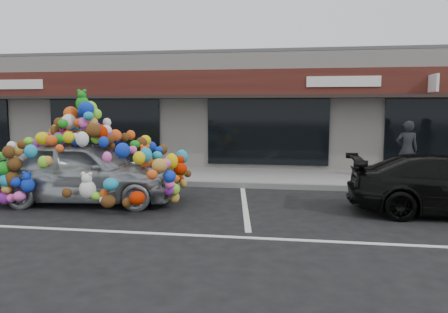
# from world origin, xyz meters

# --- Properties ---
(ground) EXTENTS (90.00, 90.00, 0.00)m
(ground) POSITION_xyz_m (0.00, 0.00, 0.00)
(ground) COLOR black
(ground) RESTS_ON ground
(shop_building) EXTENTS (24.00, 7.20, 4.31)m
(shop_building) POSITION_xyz_m (0.00, 8.44, 2.16)
(shop_building) COLOR white
(shop_building) RESTS_ON ground
(sidewalk) EXTENTS (26.00, 3.00, 0.15)m
(sidewalk) POSITION_xyz_m (0.00, 4.00, 0.07)
(sidewalk) COLOR gray
(sidewalk) RESTS_ON ground
(kerb) EXTENTS (26.00, 0.18, 0.16)m
(kerb) POSITION_xyz_m (0.00, 2.50, 0.07)
(kerb) COLOR slate
(kerb) RESTS_ON ground
(parking_stripe_left) EXTENTS (0.73, 4.37, 0.01)m
(parking_stripe_left) POSITION_xyz_m (-3.20, 0.20, 0.00)
(parking_stripe_left) COLOR silver
(parking_stripe_left) RESTS_ON ground
(parking_stripe_mid) EXTENTS (0.73, 4.37, 0.01)m
(parking_stripe_mid) POSITION_xyz_m (2.80, 0.20, 0.00)
(parking_stripe_mid) COLOR silver
(parking_stripe_mid) RESTS_ON ground
(lane_line) EXTENTS (14.00, 0.12, 0.01)m
(lane_line) POSITION_xyz_m (2.00, -2.30, 0.00)
(lane_line) COLOR silver
(lane_line) RESTS_ON ground
(toy_car) EXTENTS (3.22, 4.91, 2.77)m
(toy_car) POSITION_xyz_m (-1.03, -0.05, 0.94)
(toy_car) COLOR gray
(toy_car) RESTS_ON ground
(pedestrian_a) EXTENTS (0.65, 0.44, 1.76)m
(pedestrian_a) POSITION_xyz_m (7.25, 3.89, 1.03)
(pedestrian_a) COLOR black
(pedestrian_a) RESTS_ON sidewalk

